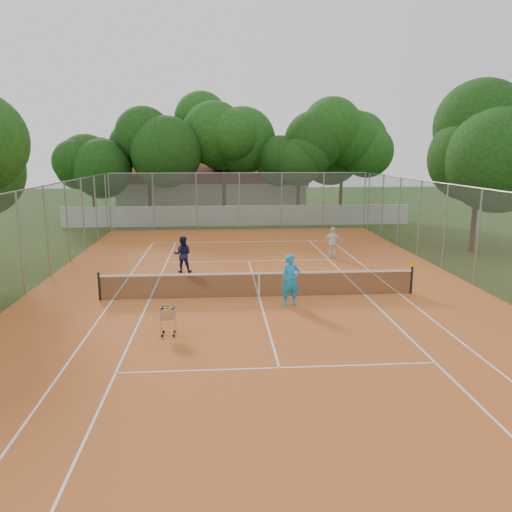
{
  "coord_description": "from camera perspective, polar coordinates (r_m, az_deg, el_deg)",
  "views": [
    {
      "loc": [
        -1.5,
        -18.2,
        5.43
      ],
      "look_at": [
        0.0,
        1.5,
        1.3
      ],
      "focal_mm": 35.0,
      "sensor_mm": 36.0,
      "label": 1
    }
  ],
  "objects": [
    {
      "name": "player_far_right",
      "position": [
        26.17,
        8.79,
        1.53
      ],
      "size": [
        1.02,
        0.71,
        1.61
      ],
      "primitive_type": "imported",
      "rotation": [
        0.0,
        0.0,
        2.76
      ],
      "color": "white",
      "rests_on": "court_pad"
    },
    {
      "name": "court_lines",
      "position": [
        19.05,
        0.34,
        -4.69
      ],
      "size": [
        10.98,
        23.78,
        0.01
      ],
      "primitive_type": "cube",
      "color": "white",
      "rests_on": "court_pad"
    },
    {
      "name": "player_near",
      "position": [
        17.8,
        3.97,
        -2.79
      ],
      "size": [
        0.71,
        0.5,
        1.86
      ],
      "primitive_type": "imported",
      "rotation": [
        0.0,
        0.0,
        0.07
      ],
      "color": "#1893D0",
      "rests_on": "court_pad"
    },
    {
      "name": "clubhouse",
      "position": [
        47.32,
        -4.99,
        7.84
      ],
      "size": [
        16.4,
        9.0,
        4.4
      ],
      "primitive_type": "cube",
      "color": "beige",
      "rests_on": "ground"
    },
    {
      "name": "player_far_left",
      "position": [
        22.99,
        -8.38,
        0.2
      ],
      "size": [
        0.84,
        0.67,
        1.67
      ],
      "primitive_type": "imported",
      "rotation": [
        0.0,
        0.0,
        3.1
      ],
      "color": "#171945",
      "rests_on": "court_pad"
    },
    {
      "name": "court_pad",
      "position": [
        19.05,
        0.34,
        -4.72
      ],
      "size": [
        18.0,
        34.0,
        0.02
      ],
      "primitive_type": "cube",
      "color": "#C15F25",
      "rests_on": "ground"
    },
    {
      "name": "tropical_trees",
      "position": [
        40.23,
        -2.25,
        11.18
      ],
      "size": [
        29.0,
        19.0,
        10.0
      ],
      "primitive_type": "cube",
      "color": "black",
      "rests_on": "ground"
    },
    {
      "name": "ball_hopper",
      "position": [
        15.27,
        -10.02,
        -7.26
      ],
      "size": [
        0.51,
        0.51,
        0.94
      ],
      "primitive_type": "cube",
      "rotation": [
        0.0,
        0.0,
        0.15
      ],
      "color": "#AAAAB1",
      "rests_on": "court_pad"
    },
    {
      "name": "boundary_wall",
      "position": [
        37.53,
        -2.03,
        4.63
      ],
      "size": [
        26.0,
        0.3,
        1.5
      ],
      "primitive_type": "cube",
      "color": "white",
      "rests_on": "ground"
    },
    {
      "name": "ground",
      "position": [
        19.05,
        0.34,
        -4.75
      ],
      "size": [
        120.0,
        120.0,
        0.0
      ],
      "primitive_type": "plane",
      "color": "#1E3D10",
      "rests_on": "ground"
    },
    {
      "name": "tennis_net",
      "position": [
        18.91,
        0.34,
        -3.27
      ],
      "size": [
        11.88,
        0.1,
        0.98
      ],
      "primitive_type": "cube",
      "color": "black",
      "rests_on": "court_pad"
    },
    {
      "name": "perimeter_fence",
      "position": [
        18.58,
        0.35,
        1.17
      ],
      "size": [
        18.0,
        34.0,
        4.0
      ],
      "primitive_type": "cube",
      "color": "slate",
      "rests_on": "ground"
    }
  ]
}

